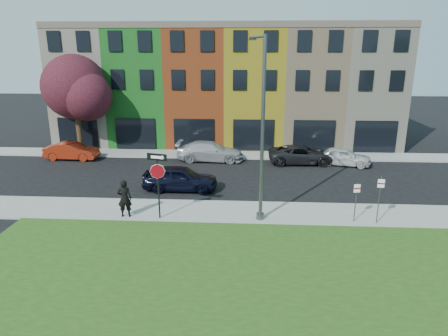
# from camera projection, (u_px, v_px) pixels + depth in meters

# --- Properties ---
(ground) EXTENTS (120.00, 120.00, 0.00)m
(ground) POSITION_uv_depth(u_px,v_px,m) (257.00, 239.00, 18.33)
(ground) COLOR black
(ground) RESTS_ON ground
(sidewalk_near) EXTENTS (40.00, 3.00, 0.12)m
(sidewalk_near) POSITION_uv_depth(u_px,v_px,m) (294.00, 213.00, 21.07)
(sidewalk_near) COLOR gray
(sidewalk_near) RESTS_ON ground
(sidewalk_far) EXTENTS (40.00, 2.40, 0.12)m
(sidewalk_far) POSITION_uv_depth(u_px,v_px,m) (217.00, 154.00, 32.83)
(sidewalk_far) COLOR gray
(sidewalk_far) RESTS_ON ground
(rowhouse_block) EXTENTS (30.00, 10.12, 10.00)m
(rowhouse_block) POSITION_uv_depth(u_px,v_px,m) (227.00, 87.00, 37.30)
(rowhouse_block) COLOR beige
(rowhouse_block) RESTS_ON ground
(stop_sign) EXTENTS (1.03, 0.28, 3.39)m
(stop_sign) POSITION_uv_depth(u_px,v_px,m) (158.00, 173.00, 19.69)
(stop_sign) COLOR black
(stop_sign) RESTS_ON sidewalk_near
(man) EXTENTS (0.82, 0.62, 1.96)m
(man) POSITION_uv_depth(u_px,v_px,m) (125.00, 198.00, 20.30)
(man) COLOR black
(man) RESTS_ON sidewalk_near
(sedan_near) EXTENTS (1.89, 4.58, 1.55)m
(sedan_near) POSITION_uv_depth(u_px,v_px,m) (180.00, 178.00, 24.54)
(sedan_near) COLOR black
(sedan_near) RESTS_ON ground
(parked_car_red) EXTENTS (1.74, 4.28, 1.38)m
(parked_car_red) POSITION_uv_depth(u_px,v_px,m) (72.00, 151.00, 31.42)
(parked_car_red) COLOR maroon
(parked_car_red) RESTS_ON ground
(parked_car_silver) EXTENTS (2.35, 5.27, 1.50)m
(parked_car_silver) POSITION_uv_depth(u_px,v_px,m) (210.00, 151.00, 31.07)
(parked_car_silver) COLOR #A1A1A5
(parked_car_silver) RESTS_ON ground
(parked_car_dark) EXTENTS (2.76, 5.20, 1.39)m
(parked_car_dark) POSITION_uv_depth(u_px,v_px,m) (302.00, 154.00, 30.34)
(parked_car_dark) COLOR black
(parked_car_dark) RESTS_ON ground
(parked_car_white) EXTENTS (3.47, 4.72, 1.35)m
(parked_car_white) POSITION_uv_depth(u_px,v_px,m) (343.00, 156.00, 29.86)
(parked_car_white) COLOR silver
(parked_car_white) RESTS_ON ground
(street_lamp) EXTENTS (0.93, 2.53, 8.92)m
(street_lamp) POSITION_uv_depth(u_px,v_px,m) (261.00, 131.00, 19.17)
(street_lamp) COLOR #4B4E51
(street_lamp) RESTS_ON sidewalk_near
(parking_sign_a) EXTENTS (0.32, 0.10, 2.04)m
(parking_sign_a) POSITION_uv_depth(u_px,v_px,m) (356.00, 197.00, 19.61)
(parking_sign_a) COLOR #4B4E51
(parking_sign_a) RESTS_ON sidewalk_near
(parking_sign_b) EXTENTS (0.32, 0.10, 2.43)m
(parking_sign_b) POSITION_uv_depth(u_px,v_px,m) (380.00, 195.00, 19.34)
(parking_sign_b) COLOR #4B4E51
(parking_sign_b) RESTS_ON sidewalk_near
(tree_purple) EXTENTS (6.13, 5.36, 7.93)m
(tree_purple) POSITION_uv_depth(u_px,v_px,m) (76.00, 89.00, 31.86)
(tree_purple) COLOR black
(tree_purple) RESTS_ON sidewalk_far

